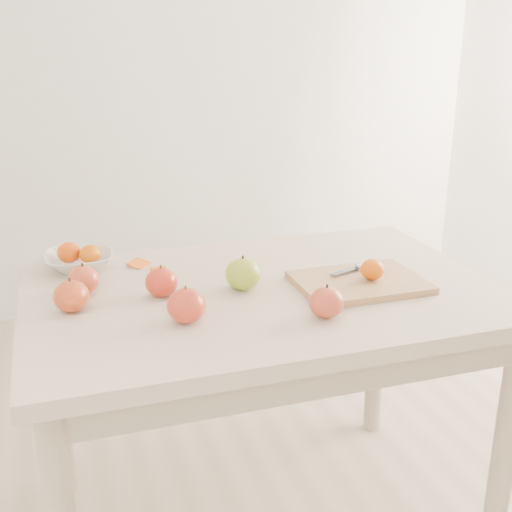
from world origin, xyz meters
name	(u,v)px	position (x,y,z in m)	size (l,w,h in m)	color
table	(262,322)	(0.00, 0.00, 0.65)	(1.20, 0.80, 0.75)	beige
cutting_board	(359,282)	(0.25, -0.07, 0.76)	(0.33, 0.24, 0.02)	tan
board_tangerine	(372,269)	(0.28, -0.08, 0.80)	(0.06, 0.06, 0.05)	#D35507
fruit_bowl	(79,261)	(-0.44, 0.29, 0.77)	(0.19, 0.19, 0.05)	silver
bowl_tangerine_near	(69,252)	(-0.46, 0.30, 0.80)	(0.07, 0.07, 0.06)	#C84B07
bowl_tangerine_far	(90,254)	(-0.41, 0.28, 0.79)	(0.06, 0.06, 0.05)	#CF6107
orange_peel_a	(139,265)	(-0.28, 0.27, 0.75)	(0.06, 0.04, 0.00)	orange
orange_peel_b	(158,269)	(-0.23, 0.22, 0.75)	(0.04, 0.04, 0.00)	orange
paring_knife	(363,266)	(0.29, 0.01, 0.78)	(0.17, 0.07, 0.01)	silver
apple_green	(243,274)	(-0.05, 0.01, 0.79)	(0.09, 0.09, 0.08)	#5D8C12
apple_red_b	(162,282)	(-0.26, 0.02, 0.79)	(0.08, 0.08, 0.07)	maroon
apple_red_a	(84,280)	(-0.44, 0.11, 0.79)	(0.08, 0.08, 0.07)	maroon
apple_red_d	(71,296)	(-0.47, 0.00, 0.79)	(0.08, 0.08, 0.08)	#A00F11
apple_red_e	(326,302)	(0.08, -0.22, 0.79)	(0.08, 0.08, 0.07)	maroon
apple_red_c	(186,306)	(-0.23, -0.15, 0.79)	(0.09, 0.09, 0.08)	#A20816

